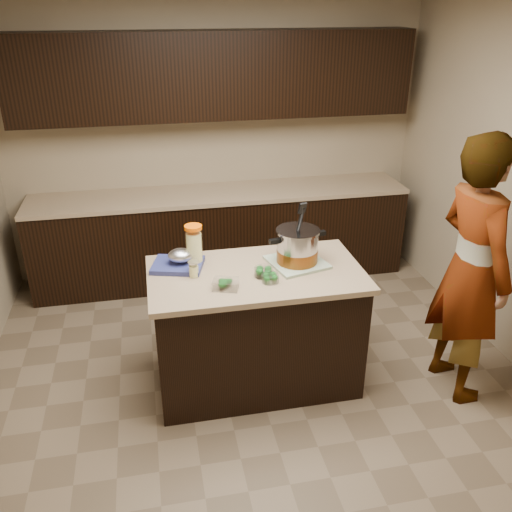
{
  "coord_description": "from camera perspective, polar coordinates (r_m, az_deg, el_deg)",
  "views": [
    {
      "loc": [
        -0.66,
        -3.19,
        2.59
      ],
      "look_at": [
        0.0,
        0.0,
        1.02
      ],
      "focal_mm": 38.0,
      "sensor_mm": 36.0,
      "label": 1
    }
  ],
  "objects": [
    {
      "name": "island",
      "position": [
        3.9,
        -0.0,
        -7.54
      ],
      "size": [
        1.46,
        0.81,
        0.9
      ],
      "color": "black",
      "rests_on": "ground"
    },
    {
      "name": "ground_plane",
      "position": [
        4.16,
        -0.0,
        -12.75
      ],
      "size": [
        4.0,
        4.0,
        0.0
      ],
      "primitive_type": "plane",
      "color": "brown",
      "rests_on": "ground"
    },
    {
      "name": "broccoli_tub_right",
      "position": [
        3.54,
        1.51,
        -2.37
      ],
      "size": [
        0.15,
        0.15,
        0.05
      ],
      "rotation": [
        0.0,
        0.0,
        0.43
      ],
      "color": "silver",
      "rests_on": "island"
    },
    {
      "name": "back_cabinets",
      "position": [
        5.24,
        -3.85,
        7.33
      ],
      "size": [
        3.6,
        0.63,
        2.33
      ],
      "color": "black",
      "rests_on": "ground"
    },
    {
      "name": "stock_pot",
      "position": [
        3.74,
        4.38,
        0.85
      ],
      "size": [
        0.42,
        0.36,
        0.43
      ],
      "rotation": [
        0.0,
        0.0,
        0.2
      ],
      "color": "#B7B7BC",
      "rests_on": "dish_towel"
    },
    {
      "name": "blue_tray",
      "position": [
        3.75,
        -8.11,
        -0.57
      ],
      "size": [
        0.4,
        0.35,
        0.13
      ],
      "rotation": [
        0.0,
        0.0,
        -0.27
      ],
      "color": "navy",
      "rests_on": "island"
    },
    {
      "name": "room_shell",
      "position": [
        3.38,
        -0.0,
        10.69
      ],
      "size": [
        4.04,
        4.04,
        2.72
      ],
      "color": "tan",
      "rests_on": "ground"
    },
    {
      "name": "person",
      "position": [
        3.89,
        21.72,
        -1.42
      ],
      "size": [
        0.49,
        0.71,
        1.87
      ],
      "primitive_type": "imported",
      "rotation": [
        0.0,
        0.0,
        1.64
      ],
      "color": "gray",
      "rests_on": "ground"
    },
    {
      "name": "mason_jar",
      "position": [
        3.62,
        -6.57,
        -1.39
      ],
      "size": [
        0.09,
        0.09,
        0.12
      ],
      "rotation": [
        0.0,
        0.0,
        0.22
      ],
      "color": "#F6F196",
      "rests_on": "island"
    },
    {
      "name": "dish_towel",
      "position": [
        3.79,
        4.32,
        -0.66
      ],
      "size": [
        0.44,
        0.44,
        0.02
      ],
      "primitive_type": "cube",
      "rotation": [
        0.0,
        0.0,
        0.25
      ],
      "color": "#5D865A",
      "rests_on": "island"
    },
    {
      "name": "broccoli_tub_left",
      "position": [
        3.61,
        0.82,
        -1.72
      ],
      "size": [
        0.15,
        0.15,
        0.06
      ],
      "rotation": [
        0.0,
        0.0,
        0.21
      ],
      "color": "silver",
      "rests_on": "island"
    },
    {
      "name": "lemonade_pitcher",
      "position": [
        3.73,
        -6.52,
        0.92
      ],
      "size": [
        0.13,
        0.13,
        0.29
      ],
      "rotation": [
        0.0,
        0.0,
        0.08
      ],
      "color": "#F6F196",
      "rests_on": "island"
    },
    {
      "name": "broccoli_tub_rect",
      "position": [
        3.46,
        -3.22,
        -3.04
      ],
      "size": [
        0.19,
        0.16,
        0.06
      ],
      "rotation": [
        0.0,
        0.0,
        -0.31
      ],
      "color": "silver",
      "rests_on": "island"
    }
  ]
}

